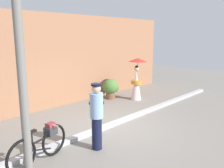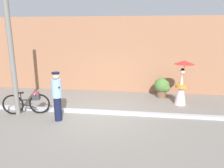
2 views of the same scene
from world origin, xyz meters
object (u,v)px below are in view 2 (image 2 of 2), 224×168
at_px(potted_plant_by_door, 162,87).
at_px(utility_pole, 11,51).
at_px(person_officer, 57,95).
at_px(person_with_parasol, 182,83).
at_px(bicycle_near_officer, 28,103).

height_order(potted_plant_by_door, utility_pole, utility_pole).
height_order(person_officer, person_with_parasol, person_with_parasol).
distance_m(person_officer, utility_pole, 2.29).
bearing_deg(person_officer, bicycle_near_officer, 162.34).
xyz_separation_m(bicycle_near_officer, person_officer, (1.35, -0.43, 0.48)).
distance_m(bicycle_near_officer, person_officer, 1.50).
height_order(person_with_parasol, potted_plant_by_door, person_with_parasol).
bearing_deg(person_with_parasol, potted_plant_by_door, 126.52).
bearing_deg(potted_plant_by_door, bicycle_near_officer, -151.73).
distance_m(person_officer, person_with_parasol, 5.14).
xyz_separation_m(person_with_parasol, potted_plant_by_door, (-0.70, 0.95, -0.45)).
bearing_deg(bicycle_near_officer, person_with_parasol, 17.47).
height_order(person_with_parasol, utility_pole, utility_pole).
distance_m(bicycle_near_officer, person_with_parasol, 6.26).
bearing_deg(utility_pole, bicycle_near_officer, 14.90).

